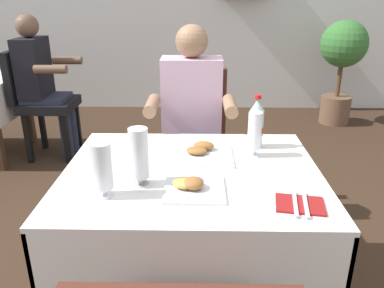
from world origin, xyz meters
TOP-DOWN VIEW (x-y plane):
  - main_dining_table at (-0.03, 0.01)m, footprint 1.09×0.90m
  - chair_far_diner_seat at (-0.03, 0.85)m, footprint 0.44×0.50m
  - seated_diner_far at (-0.05, 0.74)m, footprint 0.50×0.46m
  - plate_near_camera at (-0.03, -0.17)m, footprint 0.23×0.23m
  - plate_far_diner at (0.02, 0.16)m, footprint 0.26×0.26m
  - beer_glass_left at (0.25, 0.17)m, footprint 0.07×0.07m
  - beer_glass_middle at (-0.35, -0.22)m, footprint 0.07×0.07m
  - beer_glass_right at (-0.23, -0.13)m, footprint 0.08×0.08m
  - cola_bottle_primary at (0.27, 0.28)m, footprint 0.07×0.07m
  - napkin_cutlery_set at (0.36, -0.28)m, footprint 0.19×0.20m
  - background_chair_right at (-1.43, 1.82)m, footprint 0.50×0.44m
  - background_patron at (-1.38, 1.82)m, footprint 0.46×0.50m
  - potted_plant_corner at (1.57, 2.84)m, footprint 0.51×0.51m

SIDE VIEW (x-z plane):
  - main_dining_table at x=-0.03m, z-range 0.19..0.91m
  - chair_far_diner_seat at x=-0.03m, z-range 0.07..1.04m
  - background_chair_right at x=-1.43m, z-range 0.07..1.04m
  - seated_diner_far at x=-0.05m, z-range 0.08..1.34m
  - background_patron at x=-1.38m, z-range 0.08..1.34m
  - napkin_cutlery_set at x=0.36m, z-range 0.72..0.73m
  - plate_far_diner at x=0.02m, z-range 0.71..0.76m
  - plate_near_camera at x=-0.03m, z-range 0.71..0.77m
  - potted_plant_corner at x=1.57m, z-range 0.17..1.32m
  - beer_glass_left at x=0.25m, z-range 0.72..0.93m
  - beer_glass_middle at x=-0.35m, z-range 0.73..0.94m
  - cola_bottle_primary at x=0.27m, z-range 0.70..0.96m
  - beer_glass_right at x=-0.23m, z-range 0.72..0.96m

